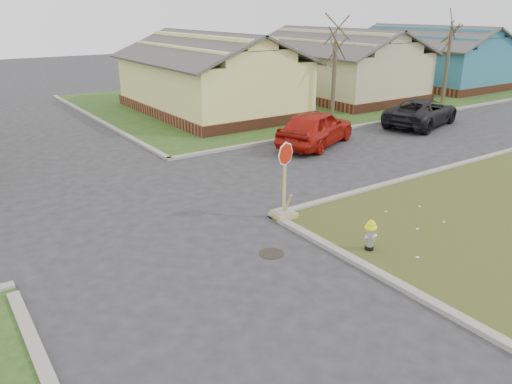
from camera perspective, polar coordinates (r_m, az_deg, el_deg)
ground at (r=12.15m, az=-8.17°, el=-8.77°), size 120.00×120.00×0.00m
verge_far_right at (r=38.75m, az=9.62°, el=11.31°), size 37.00×19.00×0.05m
curbs at (r=16.41m, az=-16.00°, el=-1.48°), size 80.00×40.00×0.12m
manhole at (r=12.76m, az=1.78°, el=-7.03°), size 0.64×0.64×0.01m
side_house_yellow at (r=30.13m, az=-5.33°, el=13.17°), size 7.60×11.60×4.70m
side_house_tan at (r=36.03m, az=9.13°, el=14.15°), size 7.60×11.60×4.70m
side_house_teal at (r=43.45m, az=19.15°, el=14.33°), size 7.60×11.60×4.70m
tree_mid_right at (r=27.39m, az=8.87°, el=12.24°), size 0.22×0.22×4.20m
tree_far_right at (r=35.08m, az=20.99°, el=13.35°), size 0.22×0.22×4.76m
fire_hydrant at (r=12.99m, az=12.94°, el=-4.63°), size 0.31×0.31×0.82m
stop_sign at (r=14.64m, az=3.23°, el=-1.05°), size 0.65×0.63×2.29m
red_sedan at (r=22.75m, az=6.86°, el=7.31°), size 5.19×3.69×1.64m
dark_pickup at (r=28.00m, az=18.40°, el=8.66°), size 5.66×3.74×1.45m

